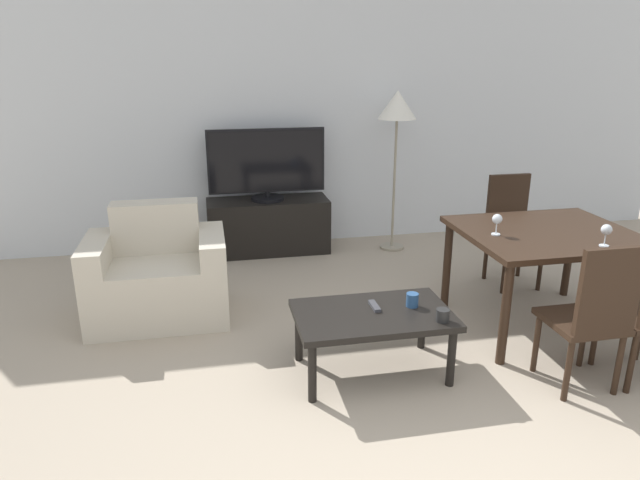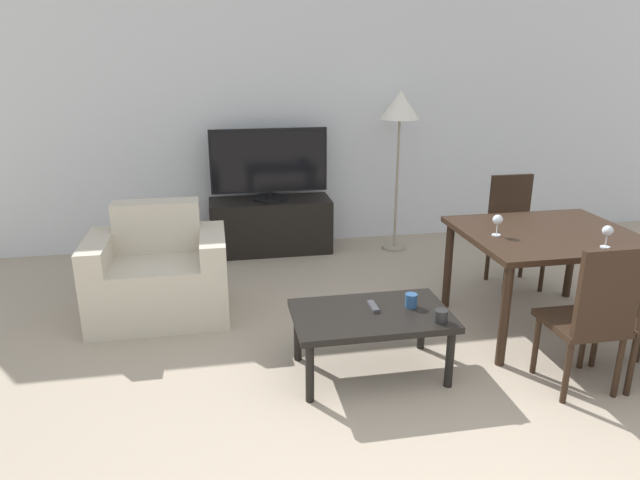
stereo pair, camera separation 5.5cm
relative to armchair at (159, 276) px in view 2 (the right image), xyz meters
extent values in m
cube|color=silver|center=(1.48, 1.59, 1.04)|extent=(7.85, 0.06, 2.70)
cube|color=beige|center=(0.00, -0.03, -0.09)|extent=(0.64, 0.67, 0.45)
cube|color=beige|center=(0.00, 0.21, 0.33)|extent=(0.64, 0.20, 0.38)
cube|color=beige|center=(-0.41, -0.03, 0.00)|extent=(0.18, 0.67, 0.63)
cube|color=beige|center=(0.41, -0.03, 0.00)|extent=(0.18, 0.67, 0.63)
cube|color=black|center=(0.97, 1.30, -0.05)|extent=(1.18, 0.44, 0.53)
cylinder|color=black|center=(0.97, 1.30, 0.23)|extent=(0.32, 0.32, 0.03)
cylinder|color=black|center=(0.97, 1.30, 0.27)|extent=(0.04, 0.04, 0.05)
cube|color=black|center=(0.97, 1.30, 0.60)|extent=(1.12, 0.04, 0.61)
cube|color=black|center=(0.97, 1.28, 0.60)|extent=(1.08, 0.01, 0.57)
cube|color=black|center=(1.33, -1.08, 0.08)|extent=(0.95, 0.58, 0.04)
cylinder|color=black|center=(0.92, -1.32, -0.13)|extent=(0.05, 0.05, 0.37)
cylinder|color=black|center=(1.75, -1.32, -0.13)|extent=(0.05, 0.05, 0.37)
cylinder|color=black|center=(0.92, -0.85, -0.13)|extent=(0.05, 0.05, 0.37)
cylinder|color=black|center=(1.75, -0.85, -0.13)|extent=(0.05, 0.05, 0.37)
cube|color=black|center=(2.70, -0.69, 0.39)|extent=(1.17, 1.02, 0.04)
cylinder|color=black|center=(2.18, -1.14, 0.03)|extent=(0.06, 0.06, 0.68)
cylinder|color=black|center=(2.18, -0.25, 0.03)|extent=(0.06, 0.06, 0.68)
cylinder|color=black|center=(3.22, -0.25, 0.03)|extent=(0.06, 0.06, 0.68)
cube|color=black|center=(2.49, -1.43, 0.09)|extent=(0.40, 0.40, 0.04)
cylinder|color=black|center=(2.33, -1.27, -0.12)|extent=(0.04, 0.04, 0.39)
cylinder|color=black|center=(2.66, -1.27, -0.12)|extent=(0.04, 0.04, 0.39)
cylinder|color=black|center=(2.33, -1.59, -0.12)|extent=(0.04, 0.04, 0.39)
cylinder|color=black|center=(2.66, -1.59, -0.12)|extent=(0.04, 0.04, 0.39)
cube|color=black|center=(2.49, -1.61, 0.36)|extent=(0.37, 0.04, 0.50)
cube|color=black|center=(2.90, 0.04, 0.09)|extent=(0.40, 0.40, 0.04)
cylinder|color=black|center=(2.74, -0.12, -0.12)|extent=(0.04, 0.04, 0.39)
cylinder|color=black|center=(3.06, -0.12, -0.12)|extent=(0.04, 0.04, 0.39)
cylinder|color=black|center=(2.74, 0.21, -0.12)|extent=(0.04, 0.04, 0.39)
cylinder|color=black|center=(3.06, 0.21, -0.12)|extent=(0.04, 0.04, 0.39)
cube|color=black|center=(2.90, 0.23, 0.36)|extent=(0.37, 0.04, 0.50)
cylinder|color=black|center=(2.74, -1.27, -0.12)|extent=(0.04, 0.04, 0.39)
cylinder|color=black|center=(2.74, -1.59, -0.12)|extent=(0.04, 0.04, 0.39)
cylinder|color=gray|center=(2.20, 1.15, -0.30)|extent=(0.24, 0.24, 0.02)
cylinder|color=gray|center=(2.20, 1.15, 0.35)|extent=(0.02, 0.02, 1.27)
cone|color=white|center=(2.20, 1.15, 1.11)|extent=(0.37, 0.37, 0.26)
cube|color=#38383D|center=(1.36, -1.02, 0.11)|extent=(0.04, 0.15, 0.02)
cylinder|color=navy|center=(1.59, -1.05, 0.14)|extent=(0.08, 0.08, 0.09)
cylinder|color=black|center=(1.70, -1.28, 0.13)|extent=(0.08, 0.08, 0.08)
cylinder|color=silver|center=(2.30, -0.71, 0.41)|extent=(0.06, 0.06, 0.01)
cylinder|color=silver|center=(2.30, -0.71, 0.45)|extent=(0.01, 0.01, 0.07)
sphere|color=silver|center=(2.30, -0.71, 0.52)|extent=(0.07, 0.07, 0.07)
cylinder|color=silver|center=(2.86, -1.06, 0.41)|extent=(0.06, 0.06, 0.01)
cylinder|color=silver|center=(2.86, -1.06, 0.45)|extent=(0.01, 0.01, 0.07)
sphere|color=silver|center=(2.86, -1.06, 0.52)|extent=(0.07, 0.07, 0.07)
camera|label=1|loc=(0.41, -4.08, 1.59)|focal=32.00mm
camera|label=2|loc=(0.46, -4.09, 1.59)|focal=32.00mm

